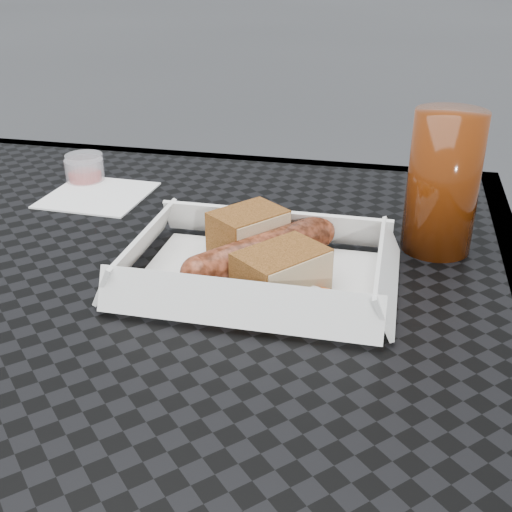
{
  "coord_description": "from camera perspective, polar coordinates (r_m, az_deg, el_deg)",
  "views": [
    {
      "loc": [
        0.26,
        -0.49,
        1.03
      ],
      "look_at": [
        0.15,
        0.02,
        0.78
      ],
      "focal_mm": 45.0,
      "sensor_mm": 36.0,
      "label": 1
    }
  ],
  "objects": [
    {
      "name": "condiment_cup_empty",
      "position": [
        0.9,
        -14.97,
        7.78
      ],
      "size": [
        0.05,
        0.05,
        0.03
      ],
      "primitive_type": "cylinder",
      "color": "silver",
      "rests_on": "patio_table"
    },
    {
      "name": "bread_near",
      "position": [
        0.64,
        -0.7,
        2.17
      ],
      "size": [
        0.08,
        0.09,
        0.04
      ],
      "primitive_type": "cube",
      "rotation": [
        0.0,
        0.0,
        0.9
      ],
      "color": "brown",
      "rests_on": "food_tray"
    },
    {
      "name": "condiment_cup_sauce",
      "position": [
        0.88,
        -15.0,
        7.35
      ],
      "size": [
        0.05,
        0.05,
        0.03
      ],
      "primitive_type": "cylinder",
      "color": "#98130B",
      "rests_on": "patio_table"
    },
    {
      "name": "food_tray",
      "position": [
        0.6,
        0.21,
        -1.97
      ],
      "size": [
        0.22,
        0.15,
        0.0
      ],
      "primitive_type": "cube",
      "color": "white",
      "rests_on": "patio_table"
    },
    {
      "name": "napkin",
      "position": [
        0.83,
        -13.87,
        5.29
      ],
      "size": [
        0.12,
        0.12,
        0.0
      ],
      "primitive_type": "cube",
      "rotation": [
        0.0,
        0.0,
        -0.04
      ],
      "color": "white",
      "rests_on": "patio_table"
    },
    {
      "name": "drink_glass",
      "position": [
        0.67,
        16.29,
        6.27
      ],
      "size": [
        0.07,
        0.07,
        0.14
      ],
      "primitive_type": "cylinder",
      "color": "#4E1C06",
      "rests_on": "patio_table"
    },
    {
      "name": "veg_garnish",
      "position": [
        0.56,
        5.92,
        -4.05
      ],
      "size": [
        0.03,
        0.03,
        0.0
      ],
      "color": "#EE540A",
      "rests_on": "food_tray"
    },
    {
      "name": "patio_table",
      "position": [
        0.67,
        -12.68,
        -7.5
      ],
      "size": [
        0.8,
        0.8,
        0.74
      ],
      "color": "black",
      "rests_on": "ground"
    },
    {
      "name": "bread_far",
      "position": [
        0.57,
        2.25,
        -1.38
      ],
      "size": [
        0.09,
        0.09,
        0.04
      ],
      "primitive_type": "cube",
      "rotation": [
        0.0,
        0.0,
        0.9
      ],
      "color": "brown",
      "rests_on": "food_tray"
    },
    {
      "name": "bratwurst",
      "position": [
        0.61,
        0.59,
        0.44
      ],
      "size": [
        0.13,
        0.15,
        0.03
      ],
      "rotation": [
        0.0,
        0.0,
        0.9
      ],
      "color": "brown",
      "rests_on": "food_tray"
    }
  ]
}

